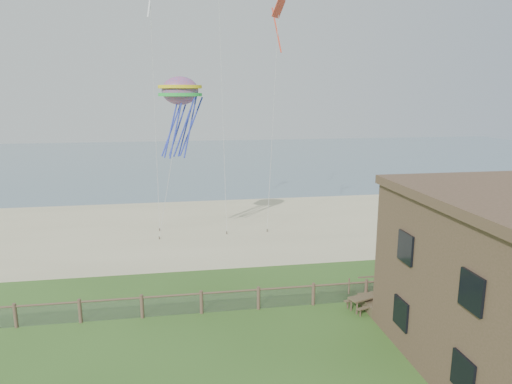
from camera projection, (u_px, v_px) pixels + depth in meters
The scene contains 8 objects.
ground at pixel (284, 376), 18.40m from camera, with size 160.00×160.00×0.00m, color #2F501B.
sand_beach at pixel (227, 226), 39.63m from camera, with size 72.00×20.00×0.02m, color tan.
ocean at pixel (202, 159), 82.11m from camera, with size 160.00×68.00×0.02m, color slate.
chainlink_fence at pixel (259, 299), 24.08m from camera, with size 36.20×0.20×1.25m, color #4E382C, non-canonical shape.
motel_deck at pixel (492, 295), 25.26m from camera, with size 15.00×2.00×0.50m, color brown.
picnic_table at pixel (364, 304), 24.03m from camera, with size 1.68×1.27×0.71m, color brown, non-canonical shape.
octopus_kite at pixel (181, 114), 31.37m from camera, with size 2.97×2.10×6.12m, color #FB3427, non-canonical shape.
kite_red at pixel (278, 21), 30.75m from camera, with size 1.25×0.70×2.82m, color #E24127, non-canonical shape.
Camera 1 is at (-3.79, -16.06, 11.08)m, focal length 32.00 mm.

